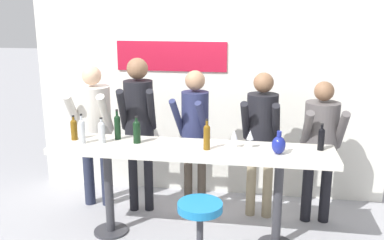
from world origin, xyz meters
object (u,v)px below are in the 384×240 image
person_center (262,130)px  wine_bottle_3 (137,131)px  person_far_left (94,122)px  wine_bottle_5 (321,138)px  wine_glass_0 (234,135)px  person_left (139,117)px  wine_bottle_2 (102,131)px  person_center_left (195,126)px  decorative_vase (279,145)px  wine_glass_1 (250,136)px  wine_bottle_4 (207,136)px  person_center_right (321,138)px  wine_bottle_1 (117,126)px  wine_bottle_0 (82,130)px  tasting_table (191,161)px  bar_stool (200,228)px  wine_bottle_6 (74,128)px

person_center → wine_bottle_3: 1.37m
person_far_left → person_center: 1.92m
wine_bottle_5 → wine_glass_0: size_ratio=1.49×
person_far_left → person_left: size_ratio=0.94×
wine_bottle_2 → person_center_left: bearing=34.5°
wine_bottle_3 → wine_bottle_5: bearing=2.0°
decorative_vase → wine_bottle_5: bearing=23.7°
decorative_vase → wine_glass_1: bearing=153.5°
wine_bottle_4 → decorative_vase: wine_bottle_4 is taller
person_center_right → person_center_left: bearing=178.0°
wine_bottle_1 → wine_glass_1: bearing=-2.9°
wine_bottle_4 → person_far_left: bearing=154.4°
person_far_left → wine_bottle_0: (0.15, -0.68, 0.10)m
wine_bottle_4 → wine_glass_0: wine_bottle_4 is taller
wine_bottle_2 → decorative_vase: size_ratio=1.19×
tasting_table → bar_stool: 0.76m
person_center → wine_bottle_0: bearing=-153.5°
wine_bottle_5 → decorative_vase: (-0.40, -0.18, -0.03)m
person_center → person_center_right: bearing=3.1°
decorative_vase → wine_bottle_0: bearing=179.6°
wine_bottle_5 → wine_glass_1: bearing=-176.3°
decorative_vase → person_left: bearing=157.6°
person_far_left → person_center_left: size_ratio=1.01×
bar_stool → wine_bottle_3: bearing=137.8°
wine_bottle_3 → wine_bottle_4: size_ratio=0.92×
person_center_left → wine_bottle_6: size_ratio=6.47×
person_far_left → wine_glass_0: 1.76m
person_far_left → wine_bottle_2: 0.72m
person_center → wine_bottle_3: bearing=-149.4°
wine_bottle_1 → wine_bottle_2: bearing=-130.3°
wine_bottle_1 → wine_bottle_4: 0.97m
person_left → wine_bottle_0: 0.74m
wine_bottle_0 → decorative_vase: size_ratio=1.38×
wine_bottle_1 → decorative_vase: 1.64m
wine_bottle_5 → decorative_vase: wine_bottle_5 is taller
wine_bottle_4 → tasting_table: bearing=163.1°
tasting_table → person_center: (0.68, 0.62, 0.17)m
person_center → wine_glass_1: bearing=-95.7°
wine_bottle_1 → wine_bottle_3: 0.25m
wine_bottle_0 → wine_bottle_5: size_ratio=1.15×
person_left → decorative_vase: size_ratio=8.17×
person_far_left → wine_bottle_1: bearing=-50.8°
bar_stool → wine_bottle_6: wine_bottle_6 is taller
person_center_right → wine_bottle_6: 2.60m
wine_bottle_3 → decorative_vase: size_ratio=1.26×
person_center_left → wine_bottle_0: person_center_left is taller
bar_stool → person_center_left: 1.36m
tasting_table → person_left: person_left is taller
wine_bottle_6 → wine_glass_1: bearing=0.5°
person_left → person_center: size_ratio=1.08×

